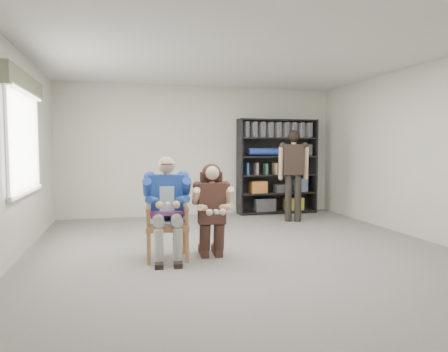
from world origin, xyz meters
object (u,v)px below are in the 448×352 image
object	(u,v)px
standing_man	(293,176)
bookshelf	(277,166)
armchair	(167,219)
seated_man	(167,208)
kneeling_woman	(212,212)

from	to	relation	value
standing_man	bookshelf	bearing A→B (deg)	105.57
bookshelf	standing_man	xyz separation A→B (m)	(-0.07, -1.05, -0.15)
armchair	seated_man	distance (m)	0.16
armchair	bookshelf	world-z (taller)	bookshelf
seated_man	kneeling_woman	xyz separation A→B (m)	(0.58, -0.12, -0.06)
armchair	bookshelf	distance (m)	4.23
bookshelf	standing_man	distance (m)	1.06
seated_man	bookshelf	xyz separation A→B (m)	(2.79, 3.14, 0.37)
kneeling_woman	standing_man	size ratio (longest dim) A/B	0.69
seated_man	standing_man	xyz separation A→B (m)	(2.72, 2.09, 0.22)
armchair	standing_man	xyz separation A→B (m)	(2.72, 2.09, 0.38)
armchair	bookshelf	size ratio (longest dim) A/B	0.50
armchair	seated_man	bearing A→B (deg)	0.00
armchair	kneeling_woman	world-z (taller)	kneeling_woman
kneeling_woman	bookshelf	distance (m)	3.96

